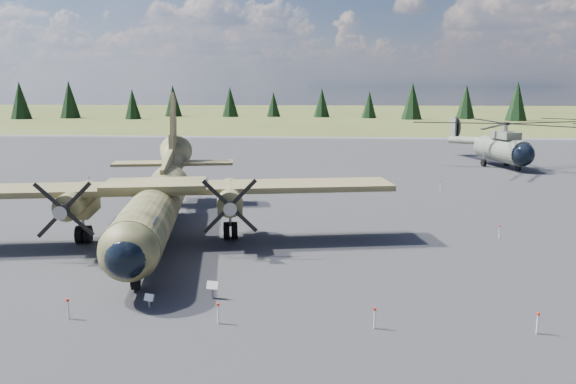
{
  "coord_description": "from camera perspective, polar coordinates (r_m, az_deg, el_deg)",
  "views": [
    {
      "loc": [
        6.24,
        -33.68,
        9.05
      ],
      "look_at": [
        3.54,
        2.0,
        2.34
      ],
      "focal_mm": 35.0,
      "sensor_mm": 36.0,
      "label": 1
    }
  ],
  "objects": [
    {
      "name": "ground",
      "position": [
        35.43,
        -5.98,
        -4.23
      ],
      "size": [
        500.0,
        500.0,
        0.0
      ],
      "primitive_type": "plane",
      "color": "#555C29",
      "rests_on": "ground"
    },
    {
      "name": "apron",
      "position": [
        45.04,
        -3.72,
        -0.99
      ],
      "size": [
        120.0,
        120.0,
        0.04
      ],
      "primitive_type": "cube",
      "color": "#5A5A5F",
      "rests_on": "ground"
    },
    {
      "name": "transport_plane",
      "position": [
        34.42,
        -13.1,
        -0.4
      ],
      "size": [
        27.8,
        25.01,
        9.16
      ],
      "rotation": [
        0.0,
        0.0,
        0.18
      ],
      "color": "#353D21",
      "rests_on": "ground"
    },
    {
      "name": "helicopter_near",
      "position": [
        68.11,
        20.99,
        5.39
      ],
      "size": [
        24.93,
        25.93,
        5.17
      ],
      "rotation": [
        0.0,
        0.0,
        0.26
      ],
      "color": "slate",
      "rests_on": "ground"
    },
    {
      "name": "info_placard_left",
      "position": [
        24.23,
        -13.92,
        -10.51
      ],
      "size": [
        0.46,
        0.3,
        0.67
      ],
      "rotation": [
        0.0,
        0.0,
        -0.31
      ],
      "color": "gray",
      "rests_on": "ground"
    },
    {
      "name": "info_placard_right",
      "position": [
        24.84,
        -7.67,
        -9.54
      ],
      "size": [
        0.53,
        0.28,
        0.79
      ],
      "rotation": [
        0.0,
        0.0,
        -0.14
      ],
      "color": "gray",
      "rests_on": "ground"
    },
    {
      "name": "barrier_fence",
      "position": [
        35.31,
        -6.75,
        -3.45
      ],
      "size": [
        33.12,
        29.62,
        0.85
      ],
      "color": "silver",
      "rests_on": "ground"
    },
    {
      "name": "treeline",
      "position": [
        34.58,
        -0.72,
        3.55
      ],
      "size": [
        293.3,
        284.93,
        10.94
      ],
      "color": "black",
      "rests_on": "ground"
    }
  ]
}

